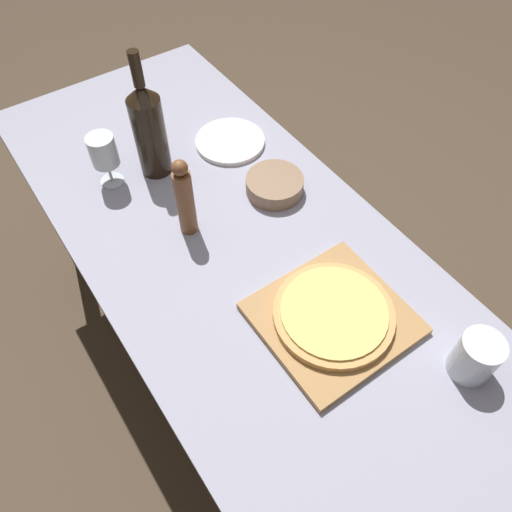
% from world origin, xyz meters
% --- Properties ---
extents(ground_plane, '(12.00, 12.00, 0.00)m').
position_xyz_m(ground_plane, '(0.00, 0.00, 0.00)').
color(ground_plane, '#4C3D2D').
extents(dining_table, '(0.71, 1.67, 0.76)m').
position_xyz_m(dining_table, '(0.00, 0.00, 0.66)').
color(dining_table, '#9393A8').
rests_on(dining_table, ground_plane).
extents(cutting_board, '(0.31, 0.30, 0.02)m').
position_xyz_m(cutting_board, '(0.05, -0.33, 0.77)').
color(cutting_board, '#A87A47').
rests_on(cutting_board, dining_table).
extents(pizza, '(0.27, 0.27, 0.02)m').
position_xyz_m(pizza, '(0.05, -0.33, 0.79)').
color(pizza, tan).
rests_on(pizza, cutting_board).
extents(wine_bottle, '(0.09, 0.09, 0.36)m').
position_xyz_m(wine_bottle, '(-0.04, 0.32, 0.90)').
color(wine_bottle, black).
rests_on(wine_bottle, dining_table).
extents(pepper_mill, '(0.04, 0.04, 0.23)m').
position_xyz_m(pepper_mill, '(-0.08, 0.08, 0.87)').
color(pepper_mill, brown).
rests_on(pepper_mill, dining_table).
extents(wine_glass, '(0.07, 0.07, 0.15)m').
position_xyz_m(wine_glass, '(-0.16, 0.35, 0.86)').
color(wine_glass, silver).
rests_on(wine_glass, dining_table).
extents(small_bowl, '(0.15, 0.15, 0.04)m').
position_xyz_m(small_bowl, '(0.18, 0.07, 0.78)').
color(small_bowl, '#84664C').
rests_on(small_bowl, dining_table).
extents(drinking_tumbler, '(0.09, 0.09, 0.11)m').
position_xyz_m(drinking_tumbler, '(0.21, -0.58, 0.81)').
color(drinking_tumbler, silver).
rests_on(drinking_tumbler, dining_table).
extents(dinner_plate, '(0.20, 0.20, 0.01)m').
position_xyz_m(dinner_plate, '(0.19, 0.30, 0.77)').
color(dinner_plate, white).
rests_on(dinner_plate, dining_table).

